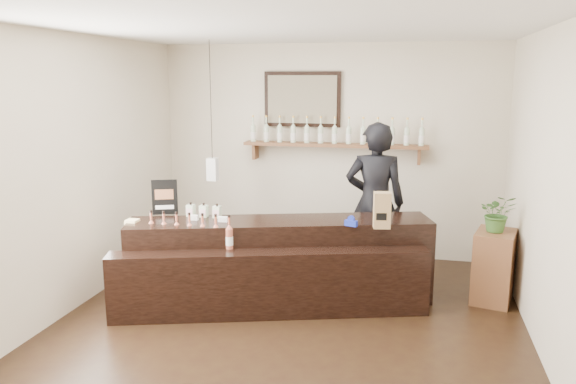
# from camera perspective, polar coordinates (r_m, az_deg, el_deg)

# --- Properties ---
(ground) EXTENTS (5.00, 5.00, 0.00)m
(ground) POSITION_cam_1_polar(r_m,az_deg,el_deg) (5.51, -0.23, -13.76)
(ground) COLOR black
(ground) RESTS_ON ground
(room_shell) EXTENTS (5.00, 5.00, 5.00)m
(room_shell) POSITION_cam_1_polar(r_m,az_deg,el_deg) (5.03, -0.25, 4.08)
(room_shell) COLOR beige
(room_shell) RESTS_ON ground
(back_wall_decor) EXTENTS (2.66, 0.96, 1.69)m
(back_wall_decor) POSITION_cam_1_polar(r_m,az_deg,el_deg) (7.37, 2.89, 6.81)
(back_wall_decor) COLOR brown
(back_wall_decor) RESTS_ON ground
(counter) EXTENTS (3.21, 1.76, 1.04)m
(counter) POSITION_cam_1_polar(r_m,az_deg,el_deg) (5.93, -1.14, -7.54)
(counter) COLOR black
(counter) RESTS_ON ground
(promo_sign) EXTENTS (0.26, 0.12, 0.38)m
(promo_sign) POSITION_cam_1_polar(r_m,az_deg,el_deg) (6.25, -12.42, -0.52)
(promo_sign) COLOR black
(promo_sign) RESTS_ON counter
(paper_bag) EXTENTS (0.18, 0.15, 0.36)m
(paper_bag) POSITION_cam_1_polar(r_m,az_deg,el_deg) (5.63, 9.53, -1.84)
(paper_bag) COLOR olive
(paper_bag) RESTS_ON counter
(tape_dispenser) EXTENTS (0.14, 0.09, 0.11)m
(tape_dispenser) POSITION_cam_1_polar(r_m,az_deg,el_deg) (5.69, 6.42, -3.05)
(tape_dispenser) COLOR #16269F
(tape_dispenser) RESTS_ON counter
(side_cabinet) EXTENTS (0.50, 0.61, 0.77)m
(side_cabinet) POSITION_cam_1_polar(r_m,az_deg,el_deg) (6.41, 20.16, -7.11)
(side_cabinet) COLOR brown
(side_cabinet) RESTS_ON ground
(potted_plant) EXTENTS (0.37, 0.32, 0.40)m
(potted_plant) POSITION_cam_1_polar(r_m,az_deg,el_deg) (6.26, 20.53, -2.03)
(potted_plant) COLOR #376227
(potted_plant) RESTS_ON side_cabinet
(shopkeeper) EXTENTS (0.80, 0.56, 2.12)m
(shopkeeper) POSITION_cam_1_polar(r_m,az_deg,el_deg) (6.55, 8.84, -0.04)
(shopkeeper) COLOR black
(shopkeeper) RESTS_ON ground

